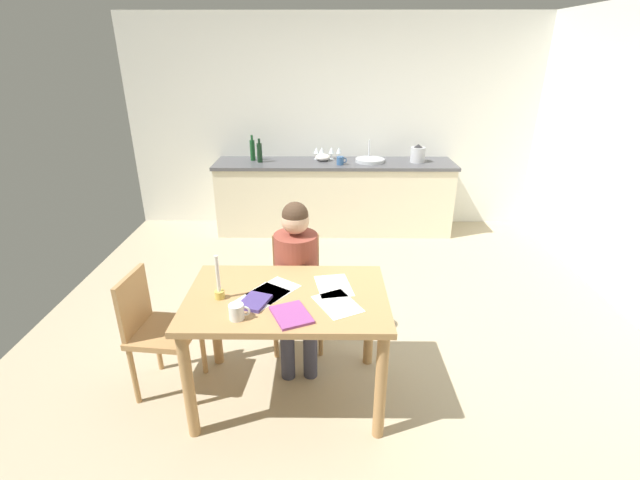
# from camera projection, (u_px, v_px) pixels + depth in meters

# --- Properties ---
(ground_plane) EXTENTS (5.20, 5.20, 0.04)m
(ground_plane) POSITION_uv_depth(u_px,v_px,m) (339.00, 329.00, 3.77)
(ground_plane) COLOR tan
(wall_back) EXTENTS (5.20, 0.12, 2.60)m
(wall_back) POSITION_uv_depth(u_px,v_px,m) (334.00, 124.00, 5.64)
(wall_back) COLOR silver
(wall_back) RESTS_ON ground
(kitchen_counter) EXTENTS (2.96, 0.64, 0.90)m
(kitchen_counter) POSITION_uv_depth(u_px,v_px,m) (334.00, 196.00, 5.64)
(kitchen_counter) COLOR beige
(kitchen_counter) RESTS_ON ground
(dining_table) EXTENTS (1.24, 0.81, 0.78)m
(dining_table) POSITION_uv_depth(u_px,v_px,m) (287.00, 312.00, 2.77)
(dining_table) COLOR tan
(dining_table) RESTS_ON ground
(chair_at_table) EXTENTS (0.43, 0.43, 0.86)m
(chair_at_table) POSITION_uv_depth(u_px,v_px,m) (297.00, 286.00, 3.43)
(chair_at_table) COLOR tan
(chair_at_table) RESTS_ON ground
(person_seated) EXTENTS (0.35, 0.61, 1.19)m
(person_seated) POSITION_uv_depth(u_px,v_px,m) (297.00, 272.00, 3.22)
(person_seated) COLOR brown
(person_seated) RESTS_ON ground
(chair_side_empty) EXTENTS (0.44, 0.44, 0.87)m
(chair_side_empty) POSITION_uv_depth(u_px,v_px,m) (156.00, 328.00, 2.92)
(chair_side_empty) COLOR tan
(chair_side_empty) RESTS_ON ground
(coffee_mug) EXTENTS (0.12, 0.08, 0.09)m
(coffee_mug) POSITION_uv_depth(u_px,v_px,m) (237.00, 312.00, 2.47)
(coffee_mug) COLOR white
(coffee_mug) RESTS_ON dining_table
(candlestick) EXTENTS (0.06, 0.06, 0.29)m
(candlestick) POSITION_uv_depth(u_px,v_px,m) (219.00, 286.00, 2.66)
(candlestick) COLOR gold
(candlestick) RESTS_ON dining_table
(book_magazine) EXTENTS (0.27, 0.30, 0.02)m
(book_magazine) POSITION_uv_depth(u_px,v_px,m) (291.00, 315.00, 2.51)
(book_magazine) COLOR #94438B
(book_magazine) RESTS_ON dining_table
(book_cookery) EXTENTS (0.20, 0.23, 0.02)m
(book_cookery) POSITION_uv_depth(u_px,v_px,m) (255.00, 302.00, 2.63)
(book_cookery) COLOR #48387C
(book_cookery) RESTS_ON dining_table
(paper_letter) EXTENTS (0.34, 0.36, 0.00)m
(paper_letter) POSITION_uv_depth(u_px,v_px,m) (263.00, 296.00, 2.71)
(paper_letter) COLOR white
(paper_letter) RESTS_ON dining_table
(paper_bill) EXTENTS (0.35, 0.36, 0.00)m
(paper_bill) POSITION_uv_depth(u_px,v_px,m) (274.00, 290.00, 2.78)
(paper_bill) COLOR white
(paper_bill) RESTS_ON dining_table
(paper_envelope) EXTENTS (0.26, 0.33, 0.00)m
(paper_envelope) POSITION_uv_depth(u_px,v_px,m) (334.00, 286.00, 2.83)
(paper_envelope) COLOR white
(paper_envelope) RESTS_ON dining_table
(paper_receipt) EXTENTS (0.32, 0.36, 0.00)m
(paper_receipt) POSITION_uv_depth(u_px,v_px,m) (337.00, 304.00, 2.63)
(paper_receipt) COLOR white
(paper_receipt) RESTS_ON dining_table
(sink_unit) EXTENTS (0.36, 0.36, 0.24)m
(sink_unit) POSITION_uv_depth(u_px,v_px,m) (370.00, 160.00, 5.46)
(sink_unit) COLOR #B2B7BC
(sink_unit) RESTS_ON kitchen_counter
(bottle_oil) EXTENTS (0.06, 0.06, 0.31)m
(bottle_oil) POSITION_uv_depth(u_px,v_px,m) (253.00, 150.00, 5.49)
(bottle_oil) COLOR #194C23
(bottle_oil) RESTS_ON kitchen_counter
(bottle_vinegar) EXTENTS (0.06, 0.06, 0.29)m
(bottle_vinegar) POSITION_uv_depth(u_px,v_px,m) (260.00, 152.00, 5.40)
(bottle_vinegar) COLOR black
(bottle_vinegar) RESTS_ON kitchen_counter
(mixing_bowl) EXTENTS (0.18, 0.18, 0.08)m
(mixing_bowl) POSITION_uv_depth(u_px,v_px,m) (323.00, 157.00, 5.51)
(mixing_bowl) COLOR white
(mixing_bowl) RESTS_ON kitchen_counter
(stovetop_kettle) EXTENTS (0.18, 0.18, 0.22)m
(stovetop_kettle) POSITION_uv_depth(u_px,v_px,m) (418.00, 154.00, 5.42)
(stovetop_kettle) COLOR #B7BABF
(stovetop_kettle) RESTS_ON kitchen_counter
(wine_glass_near_sink) EXTENTS (0.07, 0.07, 0.15)m
(wine_glass_near_sink) POSITION_uv_depth(u_px,v_px,m) (339.00, 151.00, 5.56)
(wine_glass_near_sink) COLOR silver
(wine_glass_near_sink) RESTS_ON kitchen_counter
(wine_glass_by_kettle) EXTENTS (0.07, 0.07, 0.15)m
(wine_glass_by_kettle) POSITION_uv_depth(u_px,v_px,m) (331.00, 151.00, 5.56)
(wine_glass_by_kettle) COLOR silver
(wine_glass_by_kettle) RESTS_ON kitchen_counter
(wine_glass_back_left) EXTENTS (0.07, 0.07, 0.15)m
(wine_glass_back_left) POSITION_uv_depth(u_px,v_px,m) (322.00, 151.00, 5.56)
(wine_glass_back_left) COLOR silver
(wine_glass_back_left) RESTS_ON kitchen_counter
(wine_glass_back_right) EXTENTS (0.07, 0.07, 0.15)m
(wine_glass_back_right) POSITION_uv_depth(u_px,v_px,m) (316.00, 151.00, 5.56)
(wine_glass_back_right) COLOR silver
(wine_glass_back_right) RESTS_ON kitchen_counter
(teacup_on_counter) EXTENTS (0.12, 0.09, 0.10)m
(teacup_on_counter) POSITION_uv_depth(u_px,v_px,m) (340.00, 161.00, 5.31)
(teacup_on_counter) COLOR #33598C
(teacup_on_counter) RESTS_ON kitchen_counter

